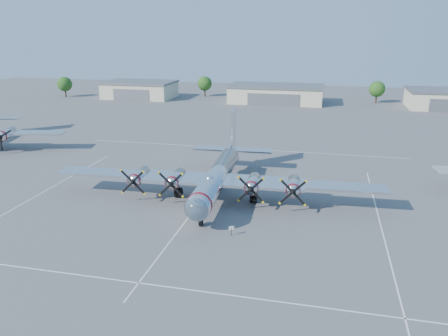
% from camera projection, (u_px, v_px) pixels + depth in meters
% --- Properties ---
extents(ground, '(260.00, 260.00, 0.00)m').
position_uv_depth(ground, '(205.00, 195.00, 58.72)').
color(ground, '#525254').
rests_on(ground, ground).
extents(parking_lines, '(60.00, 50.08, 0.01)m').
position_uv_depth(parking_lines, '(202.00, 200.00, 57.09)').
color(parking_lines, silver).
rests_on(parking_lines, ground).
extents(hangar_west, '(22.60, 14.60, 5.40)m').
position_uv_depth(hangar_west, '(140.00, 89.00, 143.77)').
color(hangar_west, beige).
rests_on(hangar_west, ground).
extents(hangar_center, '(28.60, 14.60, 5.40)m').
position_uv_depth(hangar_center, '(276.00, 94.00, 134.06)').
color(hangar_center, beige).
rests_on(hangar_center, ground).
extents(hangar_east, '(20.60, 14.60, 5.40)m').
position_uv_depth(hangar_east, '(445.00, 99.00, 123.69)').
color(hangar_east, beige).
rests_on(hangar_east, ground).
extents(tree_far_west, '(4.80, 4.80, 6.64)m').
position_uv_depth(tree_far_west, '(65.00, 84.00, 145.04)').
color(tree_far_west, '#382619').
rests_on(tree_far_west, ground).
extents(tree_west, '(4.80, 4.80, 6.64)m').
position_uv_depth(tree_west, '(205.00, 84.00, 146.47)').
color(tree_west, '#382619').
rests_on(tree_west, ground).
extents(tree_east, '(4.80, 4.80, 6.64)m').
position_uv_depth(tree_east, '(377.00, 89.00, 132.73)').
color(tree_east, '#382619').
rests_on(tree_east, ground).
extents(main_bomber_b29, '(43.83, 30.99, 9.41)m').
position_uv_depth(main_bomber_b29, '(218.00, 195.00, 58.88)').
color(main_bomber_b29, silver).
rests_on(main_bomber_b29, ground).
extents(info_placard, '(0.55, 0.27, 1.11)m').
position_uv_depth(info_placard, '(231.00, 229.00, 46.92)').
color(info_placard, black).
rests_on(info_placard, ground).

